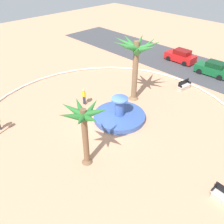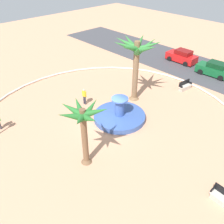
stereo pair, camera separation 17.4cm
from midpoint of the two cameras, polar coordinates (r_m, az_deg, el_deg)
The scene contains 11 objects.
ground_plane at distance 20.73m, azimuth -0.54°, elevation -2.56°, with size 80.00×80.00×0.00m, color tan.
plaza_curb at distance 20.67m, azimuth -0.55°, elevation -2.34°, with size 23.20×23.20×0.20m, color silver.
street_asphalt at distance 32.32m, azimuth 21.02°, elevation 9.41°, with size 48.00×8.00×0.03m, color #424247.
fountain at distance 21.05m, azimuth 2.04°, elevation -0.91°, with size 4.57×4.57×2.12m.
palm_tree_near_fountain at distance 14.96m, azimuth -6.65°, elevation -2.08°, with size 3.24×3.17×4.75m.
palm_tree_by_curb at distance 22.18m, azimuth 6.09°, elevation 13.53°, with size 4.36×4.33×6.13m.
bench_east at distance 26.74m, azimuth 17.25°, elevation 5.81°, with size 0.70×1.65×1.00m.
bench_west at distance 16.27m, azimuth 25.52°, elevation -18.44°, with size 1.62×0.58×1.00m.
person_cyclist_photo at distance 22.88m, azimuth -6.43°, elevation 3.89°, with size 0.52×0.26×1.66m.
parked_car_leftmost at distance 33.65m, azimuth 16.52°, elevation 12.66°, with size 4.01×1.94×1.67m.
parked_car_second at distance 31.05m, azimuth 23.50°, elevation 9.38°, with size 4.09×2.09×1.67m.
Camera 2 is at (12.25, -11.17, 12.45)m, focal length 38.14 mm.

